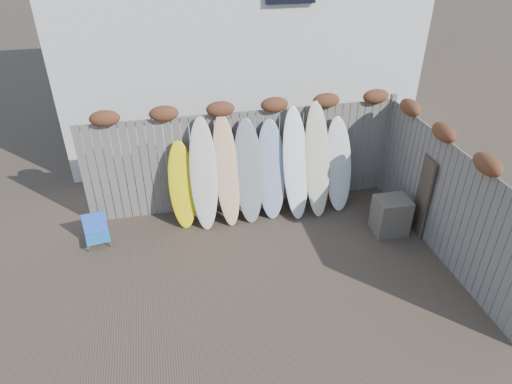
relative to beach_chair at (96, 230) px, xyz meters
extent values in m
plane|color=#493A2D|center=(2.82, -1.72, -0.25)|extent=(80.00, 80.00, 0.00)
cube|color=slate|center=(2.82, 0.68, 0.75)|extent=(6.00, 0.10, 2.00)
cube|color=slate|center=(5.82, 0.68, 0.80)|extent=(0.10, 0.10, 2.10)
ellipsoid|color=brown|center=(0.42, 0.64, 1.85)|extent=(0.52, 0.28, 0.28)
ellipsoid|color=brown|center=(1.42, 0.64, 1.85)|extent=(0.52, 0.28, 0.28)
ellipsoid|color=brown|center=(2.42, 0.64, 1.85)|extent=(0.52, 0.28, 0.28)
ellipsoid|color=brown|center=(3.42, 0.64, 1.85)|extent=(0.52, 0.28, 0.28)
ellipsoid|color=brown|center=(4.42, 0.64, 1.85)|extent=(0.52, 0.28, 0.28)
ellipsoid|color=brown|center=(5.42, 0.64, 1.85)|extent=(0.52, 0.28, 0.28)
cube|color=slate|center=(5.82, -1.52, 0.75)|extent=(0.10, 4.40, 2.00)
ellipsoid|color=brown|center=(5.78, -2.22, 1.85)|extent=(0.28, 0.56, 0.28)
ellipsoid|color=brown|center=(5.78, -1.12, 1.85)|extent=(0.28, 0.56, 0.28)
ellipsoid|color=brown|center=(5.78, -0.02, 1.85)|extent=(0.28, 0.56, 0.28)
cube|color=silver|center=(3.32, 4.78, 2.75)|extent=(8.00, 5.00, 6.00)
cube|color=#2674BF|center=(0.02, -0.10, -0.10)|extent=(0.47, 0.43, 0.03)
cube|color=blue|center=(-0.02, 0.10, 0.10)|extent=(0.42, 0.20, 0.38)
cylinder|color=silver|center=(-0.14, -0.28, -0.18)|extent=(0.02, 0.02, 0.15)
cylinder|color=silver|center=(-0.19, 0.02, -0.18)|extent=(0.02, 0.02, 0.15)
cylinder|color=silver|center=(0.23, -0.21, -0.18)|extent=(0.02, 0.02, 0.15)
cylinder|color=#A6A5AD|center=(0.17, 0.09, -0.18)|extent=(0.02, 0.02, 0.15)
cube|color=brown|center=(5.29, -0.82, 0.10)|extent=(0.61, 0.51, 0.70)
cube|color=#4A362D|center=(5.83, -0.68, 0.52)|extent=(0.22, 1.02, 1.54)
ellipsoid|color=yellow|center=(1.60, 0.30, 0.55)|extent=(0.50, 0.59, 1.61)
ellipsoid|color=beige|center=(2.01, 0.25, 0.76)|extent=(0.56, 0.76, 2.03)
ellipsoid|color=#F0C187|center=(2.44, 0.27, 0.77)|extent=(0.51, 0.76, 2.06)
ellipsoid|color=gray|center=(2.85, 0.27, 0.71)|extent=(0.55, 0.70, 1.94)
ellipsoid|color=#92A4C0|center=(3.29, 0.30, 0.68)|extent=(0.59, 0.70, 1.87)
ellipsoid|color=white|center=(3.75, 0.23, 0.79)|extent=(0.51, 0.75, 2.09)
ellipsoid|color=beige|center=(4.18, 0.22, 0.82)|extent=(0.50, 0.77, 2.15)
ellipsoid|color=silver|center=(4.64, 0.27, 0.65)|extent=(0.53, 0.65, 1.81)
camera|label=1|loc=(1.40, -7.02, 4.91)|focal=32.00mm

